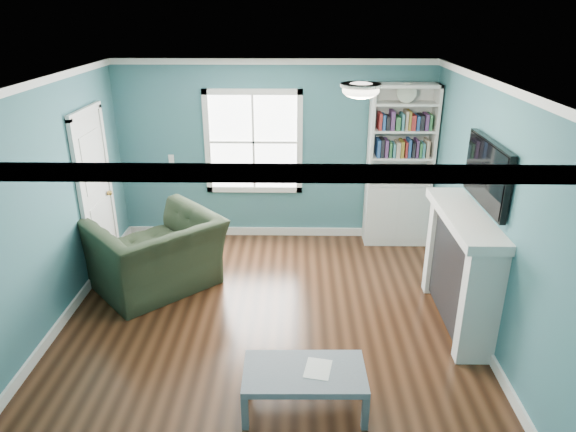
{
  "coord_description": "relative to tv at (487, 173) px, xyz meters",
  "views": [
    {
      "loc": [
        0.32,
        -4.67,
        3.25
      ],
      "look_at": [
        0.23,
        0.4,
        1.17
      ],
      "focal_mm": 32.0,
      "sensor_mm": 36.0,
      "label": 1
    }
  ],
  "objects": [
    {
      "name": "floor",
      "position": [
        -2.2,
        -0.2,
        -1.72
      ],
      "size": [
        5.0,
        5.0,
        0.0
      ],
      "primitive_type": "plane",
      "color": "black",
      "rests_on": "ground"
    },
    {
      "name": "room_walls",
      "position": [
        -2.2,
        -0.2,
        -0.14
      ],
      "size": [
        5.0,
        5.0,
        5.0
      ],
      "color": "#3C6A7B",
      "rests_on": "ground"
    },
    {
      "name": "trim",
      "position": [
        -2.2,
        -0.2,
        -0.49
      ],
      "size": [
        4.5,
        5.0,
        2.6
      ],
      "color": "white",
      "rests_on": "ground"
    },
    {
      "name": "window",
      "position": [
        -2.5,
        2.29,
        -0.27
      ],
      "size": [
        1.4,
        0.06,
        1.5
      ],
      "color": "white",
      "rests_on": "room_walls"
    },
    {
      "name": "bookshelf",
      "position": [
        -0.43,
        2.1,
        -0.8
      ],
      "size": [
        0.9,
        0.35,
        2.31
      ],
      "color": "silver",
      "rests_on": "ground"
    },
    {
      "name": "fireplace",
      "position": [
        -0.12,
        0.0,
        -1.09
      ],
      "size": [
        0.44,
        1.58,
        1.3
      ],
      "color": "black",
      "rests_on": "ground"
    },
    {
      "name": "tv",
      "position": [
        0.0,
        0.0,
        0.0
      ],
      "size": [
        0.06,
        1.1,
        0.65
      ],
      "primitive_type": "cube",
      "color": "black",
      "rests_on": "fireplace"
    },
    {
      "name": "door",
      "position": [
        -4.42,
        1.2,
        -0.65
      ],
      "size": [
        0.12,
        0.98,
        2.17
      ],
      "color": "silver",
      "rests_on": "ground"
    },
    {
      "name": "ceiling_fixture",
      "position": [
        -1.3,
        -0.1,
        0.82
      ],
      "size": [
        0.38,
        0.38,
        0.15
      ],
      "color": "white",
      "rests_on": "room_walls"
    },
    {
      "name": "light_switch",
      "position": [
        -3.7,
        2.28,
        -0.52
      ],
      "size": [
        0.08,
        0.01,
        0.12
      ],
      "primitive_type": "cube",
      "color": "white",
      "rests_on": "room_walls"
    },
    {
      "name": "recliner",
      "position": [
        -3.59,
        0.7,
        -1.11
      ],
      "size": [
        1.65,
        1.62,
        1.22
      ],
      "primitive_type": "imported",
      "rotation": [
        0.0,
        0.0,
        -2.39
      ],
      "color": "#222B1B",
      "rests_on": "ground"
    },
    {
      "name": "coffee_table",
      "position": [
        -1.8,
        -1.34,
        -1.39
      ],
      "size": [
        1.05,
        0.59,
        0.38
      ],
      "rotation": [
        0.0,
        0.0,
        0.02
      ],
      "color": "#4E565E",
      "rests_on": "ground"
    },
    {
      "name": "paper_sheet",
      "position": [
        -1.69,
        -1.31,
        -1.34
      ],
      "size": [
        0.26,
        0.31,
        0.0
      ],
      "primitive_type": "cube",
      "rotation": [
        0.0,
        0.0,
        -0.19
      ],
      "color": "white",
      "rests_on": "coffee_table"
    }
  ]
}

